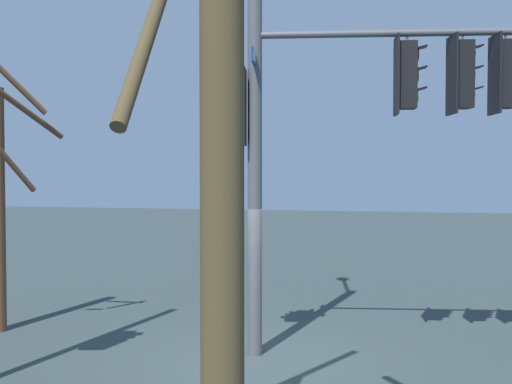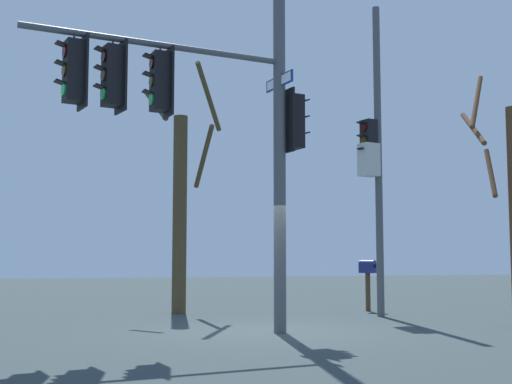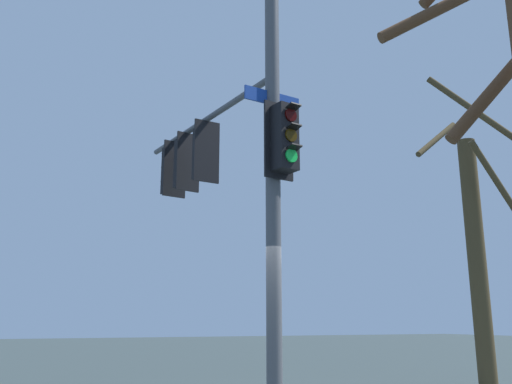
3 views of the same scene
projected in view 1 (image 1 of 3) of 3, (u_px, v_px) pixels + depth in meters
name	position (u px, v px, depth m)	size (l,w,h in m)	color
ground_plane	(259.00, 360.00, 10.48)	(80.00, 80.00, 0.00)	#313D3D
main_signal_pole_assembly	(334.00, 81.00, 10.65)	(5.70, 3.10, 8.36)	#4C4F54
bare_tree_behind_pole	(219.00, 192.00, 5.38)	(2.17, 1.98, 6.55)	#493C24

